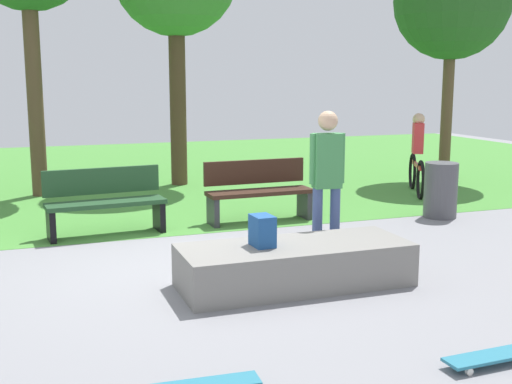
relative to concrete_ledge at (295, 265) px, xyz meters
The scene contains 11 objects.
ground_plane 1.61m from the concrete_ledge, 127.87° to the left, with size 28.00×28.00×0.00m, color gray.
grass_lawn 8.94m from the concrete_ledge, 96.30° to the left, with size 26.60×12.75×0.01m, color #478C38.
concrete_ledge is the anchor object (origin of this frame).
backpack_on_ledge 0.52m from the concrete_ledge, behind, with size 0.28×0.20×0.32m, color #1E4C8C.
skater_watching 1.40m from the concrete_ledge, 47.94° to the left, with size 0.43×0.24×1.76m.
skateboard_by_ledge 2.35m from the concrete_ledge, 73.55° to the right, with size 0.81×0.23×0.08m.
park_bench_near_lamppost 3.34m from the concrete_ledge, 118.30° to the left, with size 1.64×0.61×0.91m.
park_bench_center_lawn 3.13m from the concrete_ledge, 77.16° to the left, with size 1.61×0.51×0.91m.
tree_leaning_ash 8.48m from the concrete_ledge, 43.40° to the left, with size 2.32×2.32×4.80m.
trash_bin 4.16m from the concrete_ledge, 34.25° to the left, with size 0.51×0.51×0.85m, color #4C4C51.
cyclist_on_bicycle 6.07m from the concrete_ledge, 45.04° to the left, with size 0.84×1.67×1.52m.
Camera 1 is at (-1.59, -7.25, 2.14)m, focal length 45.64 mm.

